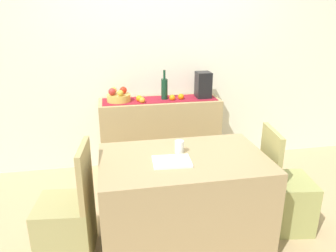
# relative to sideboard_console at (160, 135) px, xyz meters

# --- Properties ---
(ground_plane) EXTENTS (6.40, 6.40, 0.02)m
(ground_plane) POSITION_rel_sideboard_console_xyz_m (-0.01, -0.92, -0.44)
(ground_plane) COLOR tan
(ground_plane) RESTS_ON ground
(room_wall_rear) EXTENTS (6.40, 0.06, 2.70)m
(room_wall_rear) POSITION_rel_sideboard_console_xyz_m (-0.01, 0.26, 0.92)
(room_wall_rear) COLOR silver
(room_wall_rear) RESTS_ON ground
(sideboard_console) EXTENTS (1.35, 0.42, 0.86)m
(sideboard_console) POSITION_rel_sideboard_console_xyz_m (0.00, 0.00, 0.00)
(sideboard_console) COLOR tan
(sideboard_console) RESTS_ON ground
(table_runner) EXTENTS (1.27, 0.32, 0.01)m
(table_runner) POSITION_rel_sideboard_console_xyz_m (0.00, 0.00, 0.43)
(table_runner) COLOR maroon
(table_runner) RESTS_ON sideboard_console
(fruit_bowl) EXTENTS (0.26, 0.26, 0.08)m
(fruit_bowl) POSITION_rel_sideboard_console_xyz_m (-0.46, 0.00, 0.47)
(fruit_bowl) COLOR gold
(fruit_bowl) RESTS_ON table_runner
(apple_left) EXTENTS (0.08, 0.08, 0.08)m
(apple_left) POSITION_rel_sideboard_console_xyz_m (-0.40, 0.01, 0.55)
(apple_left) COLOR red
(apple_left) RESTS_ON fruit_bowl
(apple_center) EXTENTS (0.07, 0.07, 0.07)m
(apple_center) POSITION_rel_sideboard_console_xyz_m (-0.51, 0.05, 0.55)
(apple_center) COLOR gold
(apple_center) RESTS_ON fruit_bowl
(apple_front) EXTENTS (0.08, 0.08, 0.08)m
(apple_front) POSITION_rel_sideboard_console_xyz_m (-0.52, -0.03, 0.55)
(apple_front) COLOR #AF2C28
(apple_front) RESTS_ON fruit_bowl
(apple_rear) EXTENTS (0.06, 0.06, 0.06)m
(apple_rear) POSITION_rel_sideboard_console_xyz_m (-0.44, -0.09, 0.55)
(apple_rear) COLOR gold
(apple_rear) RESTS_ON fruit_bowl
(wine_bottle) EXTENTS (0.07, 0.07, 0.33)m
(wine_bottle) POSITION_rel_sideboard_console_xyz_m (0.05, 0.00, 0.56)
(wine_bottle) COLOR #123622
(wine_bottle) RESTS_ON sideboard_console
(coffee_maker) EXTENTS (0.16, 0.18, 0.30)m
(coffee_maker) POSITION_rel_sideboard_console_xyz_m (0.50, 0.00, 0.58)
(coffee_maker) COLOR black
(coffee_maker) RESTS_ON sideboard_console
(orange_loose_end) EXTENTS (0.07, 0.07, 0.07)m
(orange_loose_end) POSITION_rel_sideboard_console_xyz_m (-0.21, -0.11, 0.46)
(orange_loose_end) COLOR orange
(orange_loose_end) RESTS_ON sideboard_console
(orange_loose_far) EXTENTS (0.07, 0.07, 0.07)m
(orange_loose_far) POSITION_rel_sideboard_console_xyz_m (0.13, -0.06, 0.46)
(orange_loose_far) COLOR orange
(orange_loose_far) RESTS_ON sideboard_console
(orange_loose_near_bowl) EXTENTS (0.07, 0.07, 0.07)m
(orange_loose_near_bowl) POSITION_rel_sideboard_console_xyz_m (0.23, -0.04, 0.46)
(orange_loose_near_bowl) COLOR orange
(orange_loose_near_bowl) RESTS_ON sideboard_console
(orange_loose_mid) EXTENTS (0.07, 0.07, 0.07)m
(orange_loose_mid) POSITION_rel_sideboard_console_xyz_m (-0.24, -0.04, 0.47)
(orange_loose_mid) COLOR orange
(orange_loose_mid) RESTS_ON sideboard_console
(dining_table) EXTENTS (1.28, 0.80, 0.74)m
(dining_table) POSITION_rel_sideboard_console_xyz_m (-0.03, -1.29, -0.06)
(dining_table) COLOR #9D855D
(dining_table) RESTS_ON ground
(open_book) EXTENTS (0.29, 0.23, 0.02)m
(open_book) POSITION_rel_sideboard_console_xyz_m (-0.14, -1.36, 0.32)
(open_book) COLOR white
(open_book) RESTS_ON dining_table
(coffee_cup) EXTENTS (0.07, 0.07, 0.10)m
(coffee_cup) POSITION_rel_sideboard_console_xyz_m (-0.04, -1.20, 0.36)
(coffee_cup) COLOR silver
(coffee_cup) RESTS_ON dining_table
(chair_near_window) EXTENTS (0.44, 0.44, 0.90)m
(chair_near_window) POSITION_rel_sideboard_console_xyz_m (-0.93, -1.29, -0.16)
(chair_near_window) COLOR #97925C
(chair_near_window) RESTS_ON ground
(chair_by_corner) EXTENTS (0.45, 0.45, 0.90)m
(chair_by_corner) POSITION_rel_sideboard_console_xyz_m (0.87, -1.28, -0.16)
(chair_by_corner) COLOR #969A58
(chair_by_corner) RESTS_ON ground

